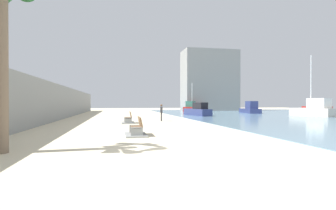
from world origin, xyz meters
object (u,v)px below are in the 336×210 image
bench_near (136,131)px  person_walking (161,111)px  boat_distant (314,110)px  boat_far_right (317,107)px  boat_nearest (191,108)px  boat_far_left (250,109)px  bench_far (128,120)px  boat_mid_bay (198,111)px

bench_near → person_walking: 10.72m
person_walking → boat_distant: 20.88m
person_walking → boat_distant: bearing=12.0°
person_walking → boat_far_right: boat_far_right is taller
boat_nearest → boat_far_right: size_ratio=1.20×
boat_far_left → boat_distant: bearing=-76.1°
boat_nearest → boat_distant: boat_distant is taller
boat_nearest → boat_distant: (9.83, -21.39, 0.10)m
bench_near → boat_nearest: (13.72, 35.97, 0.55)m
bench_near → boat_far_right: boat_far_right is taller
boat_distant → boat_far_left: bearing=103.9°
bench_far → boat_mid_bay: 14.60m
boat_mid_bay → boat_nearest: bearing=76.3°
boat_mid_bay → boat_nearest: boat_nearest is taller
bench_far → boat_far_left: boat_far_left is taller
boat_mid_bay → boat_distant: bearing=-19.1°
person_walking → bench_far: bearing=-151.5°
boat_mid_bay → boat_distant: 14.68m
person_walking → boat_far_right: size_ratio=0.30×
boat_mid_bay → boat_nearest: 17.06m
bench_far → boat_mid_bay: bearing=48.2°
bench_near → boat_far_right: (37.56, 29.90, 0.64)m
bench_far → boat_mid_bay: (9.72, 10.88, 0.45)m
boat_distant → boat_mid_bay: bearing=160.9°
bench_near → boat_distant: boat_distant is taller
bench_far → person_walking: (3.17, 1.72, 0.69)m
bench_near → boat_distant: 27.70m
bench_far → boat_far_left: (20.86, 17.07, 0.51)m
boat_nearest → boat_distant: size_ratio=0.82×
bench_near → boat_far_right: bearing=38.5°
boat_mid_bay → boat_distant: (13.86, -4.81, 0.20)m
boat_mid_bay → boat_far_left: bearing=29.1°
boat_mid_bay → bench_far: bearing=-131.8°
boat_far_right → boat_far_left: size_ratio=0.89×
boat_far_left → boat_far_right: bearing=14.5°
person_walking → boat_far_left: 23.43m
bench_far → boat_far_right: bearing=29.6°
person_walking → boat_far_left: boat_far_left is taller
boat_nearest → boat_far_left: bearing=-55.6°
person_walking → bench_near: bearing=-107.0°
boat_nearest → boat_far_right: (23.85, -6.07, 0.09)m
boat_nearest → boat_far_left: (7.10, -10.39, -0.04)m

